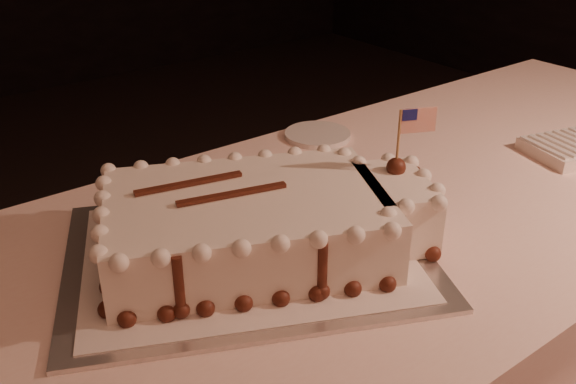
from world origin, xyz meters
TOP-DOWN VIEW (x-y plane):
  - cake_board at (-0.15, 0.60)m, footprint 0.68×0.62m
  - doily at (-0.15, 0.60)m, footprint 0.61×0.56m
  - sheet_cake at (-0.13, 0.59)m, footprint 0.55×0.44m
  - napkin_stack at (0.62, 0.51)m, footprint 0.23×0.19m
  - side_plate at (0.25, 0.92)m, footprint 0.15×0.15m

SIDE VIEW (x-z plane):
  - cake_board at x=-0.15m, z-range 0.75..0.76m
  - side_plate at x=0.25m, z-range 0.75..0.76m
  - doily at x=-0.15m, z-range 0.76..0.76m
  - napkin_stack at x=0.62m, z-range 0.75..0.78m
  - sheet_cake at x=-0.13m, z-range 0.71..0.92m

